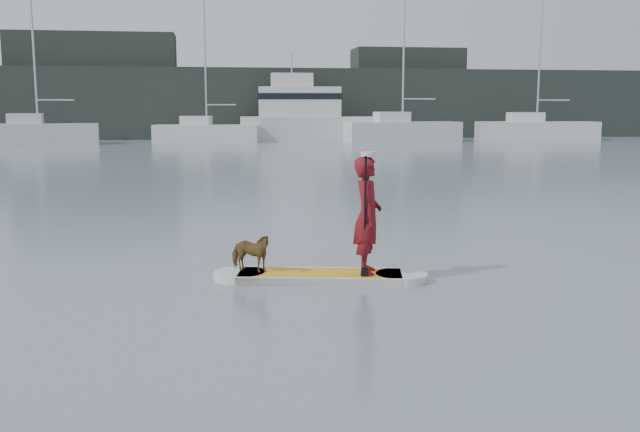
{
  "coord_description": "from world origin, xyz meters",
  "views": [
    {
      "loc": [
        0.32,
        -11.1,
        2.63
      ],
      "look_at": [
        1.87,
        -0.51,
        1.0
      ],
      "focal_mm": 40.0,
      "sensor_mm": 36.0,
      "label": 1
    }
  ],
  "objects": [
    {
      "name": "shore_mass",
      "position": [
        0.0,
        53.0,
        3.0
      ],
      "size": [
        90.0,
        6.0,
        6.0
      ],
      "primitive_type": "cube",
      "color": "black",
      "rests_on": "ground"
    },
    {
      "name": "sailboat_e",
      "position": [
        14.73,
        43.42,
        0.92
      ],
      "size": [
        9.02,
        3.4,
        12.86
      ],
      "rotation": [
        0.0,
        0.0,
        0.06
      ],
      "color": "silver",
      "rests_on": "ground"
    },
    {
      "name": "dog",
      "position": [
        0.81,
        -0.31,
        0.42
      ],
      "size": [
        0.78,
        0.65,
        0.6
      ],
      "primitive_type": "imported",
      "rotation": [
        0.0,
        0.0,
        1.03
      ],
      "color": "brown",
      "rests_on": "paddleboard"
    },
    {
      "name": "sailboat_c",
      "position": [
        -12.41,
        43.04,
        0.88
      ],
      "size": [
        8.61,
        3.86,
        11.94
      ],
      "rotation": [
        0.0,
        0.0,
        0.13
      ],
      "color": "silver",
      "rests_on": "ground"
    },
    {
      "name": "shore_building_west",
      "position": [
        -10.0,
        54.0,
        4.5
      ],
      "size": [
        14.0,
        4.0,
        9.0
      ],
      "primitive_type": "cube",
      "color": "black",
      "rests_on": "ground"
    },
    {
      "name": "paddler",
      "position": [
        2.58,
        -0.65,
        1.01
      ],
      "size": [
        0.55,
        0.73,
        1.79
      ],
      "primitive_type": "imported",
      "rotation": [
        0.0,
        0.0,
        1.36
      ],
      "color": "maroon",
      "rests_on": "paddleboard"
    },
    {
      "name": "white_cap",
      "position": [
        2.58,
        -0.65,
        1.94
      ],
      "size": [
        0.22,
        0.22,
        0.07
      ],
      "primitive_type": "cylinder",
      "color": "silver",
      "rests_on": "paddler"
    },
    {
      "name": "sailboat_f",
      "position": [
        26.23,
        44.31,
        0.96
      ],
      "size": [
        9.85,
        4.18,
        14.28
      ],
      "rotation": [
        0.0,
        0.0,
        -0.15
      ],
      "color": "silver",
      "rests_on": "ground"
    },
    {
      "name": "paddleboard",
      "position": [
        1.87,
        -0.51,
        0.06
      ],
      "size": [
        3.25,
        1.28,
        0.12
      ],
      "rotation": [
        0.0,
        0.0,
        -0.19
      ],
      "color": "gold",
      "rests_on": "ground"
    },
    {
      "name": "ground",
      "position": [
        0.0,
        0.0,
        0.0
      ],
      "size": [
        140.0,
        140.0,
        0.0
      ],
      "primitive_type": "plane",
      "color": "slate",
      "rests_on": "ground"
    },
    {
      "name": "shore_building_east",
      "position": [
        18.0,
        54.0,
        4.0
      ],
      "size": [
        10.0,
        4.0,
        8.0
      ],
      "primitive_type": "cube",
      "color": "black",
      "rests_on": "ground"
    },
    {
      "name": "sailboat_d",
      "position": [
        -0.4,
        45.2,
        0.85
      ],
      "size": [
        8.34,
        3.8,
        11.85
      ],
      "rotation": [
        0.0,
        0.0,
        -0.17
      ],
      "color": "silver",
      "rests_on": "ground"
    },
    {
      "name": "motor_yacht_a",
      "position": [
        7.71,
        46.6,
        1.99
      ],
      "size": [
        11.97,
        4.24,
        7.08
      ],
      "rotation": [
        0.0,
        0.0,
        -0.05
      ],
      "color": "silver",
      "rests_on": "ground"
    },
    {
      "name": "paddle",
      "position": [
        2.5,
        -0.87,
        0.8
      ],
      "size": [
        0.1,
        0.3,
        2.0
      ],
      "rotation": [
        0.0,
        0.0,
        -0.19
      ],
      "color": "black",
      "rests_on": "ground"
    }
  ]
}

